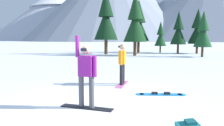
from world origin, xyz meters
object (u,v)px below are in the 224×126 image
(snowboarder_midground, at_px, (122,63))
(pine_tree_young, at_px, (203,32))
(snowboarder_foreground, at_px, (86,74))
(pine_tree_broad, at_px, (135,21))
(pine_tree_slender, at_px, (161,36))
(pine_tree_tall, at_px, (139,24))
(pine_tree_twin, at_px, (178,31))
(loose_snowboard_near_left, at_px, (161,94))
(pine_tree_short, at_px, (106,18))
(pine_tree_leaning, at_px, (198,29))

(snowboarder_midground, xyz_separation_m, pine_tree_young, (7.15, 15.40, 1.76))
(snowboarder_foreground, distance_m, pine_tree_broad, 19.81)
(pine_tree_young, bearing_deg, pine_tree_slender, 120.78)
(pine_tree_broad, bearing_deg, snowboarder_foreground, -91.75)
(pine_tree_tall, bearing_deg, pine_tree_twin, -19.85)
(pine_tree_twin, distance_m, pine_tree_young, 5.55)
(pine_tree_slender, bearing_deg, loose_snowboard_near_left, -94.15)
(pine_tree_broad, bearing_deg, snowboarder_midground, -89.67)
(snowboarder_midground, xyz_separation_m, pine_tree_twin, (5.40, 20.65, 2.10))
(snowboarder_midground, height_order, pine_tree_short, pine_tree_short)
(pine_tree_broad, xyz_separation_m, pine_tree_twin, (5.49, 4.40, -0.94))
(snowboarder_foreground, distance_m, pine_tree_twin, 24.82)
(pine_tree_tall, bearing_deg, snowboarder_midground, -90.41)
(pine_tree_leaning, xyz_separation_m, pine_tree_young, (-0.73, -5.63, -0.53))
(pine_tree_young, xyz_separation_m, pine_tree_short, (-10.99, 2.87, 1.82))
(pine_tree_short, bearing_deg, pine_tree_tall, 46.96)
(pine_tree_twin, xyz_separation_m, pine_tree_slender, (-2.18, 1.35, -0.63))
(pine_tree_leaning, height_order, pine_tree_slender, pine_tree_leaning)
(pine_tree_young, bearing_deg, pine_tree_twin, 108.45)
(pine_tree_tall, relative_size, pine_tree_short, 0.90)
(loose_snowboard_near_left, bearing_deg, snowboarder_foreground, -140.65)
(pine_tree_twin, bearing_deg, snowboarder_midground, -104.64)
(snowboarder_foreground, xyz_separation_m, pine_tree_short, (-3.14, 21.58, 3.53))
(snowboarder_midground, bearing_deg, pine_tree_broad, 90.33)
(snowboarder_midground, bearing_deg, pine_tree_short, 101.86)
(pine_tree_young, bearing_deg, pine_tree_tall, 134.36)
(pine_tree_tall, xyz_separation_m, pine_tree_young, (6.99, -7.15, -1.38))
(snowboarder_foreground, relative_size, pine_tree_twin, 0.37)
(loose_snowboard_near_left, distance_m, pine_tree_young, 18.03)
(pine_tree_broad, relative_size, pine_tree_young, 1.48)
(pine_tree_young, bearing_deg, snowboarder_foreground, -112.73)
(pine_tree_slender, bearing_deg, snowboarder_midground, -98.31)
(loose_snowboard_near_left, xyz_separation_m, pine_tree_tall, (-1.35, 24.06, 4.03))
(pine_tree_young, height_order, pine_tree_slender, pine_tree_young)
(pine_tree_tall, bearing_deg, loose_snowboard_near_left, -86.80)
(pine_tree_short, bearing_deg, pine_tree_slender, 27.96)
(pine_tree_young, xyz_separation_m, pine_tree_slender, (-3.94, 6.61, -0.29))
(pine_tree_slender, bearing_deg, pine_tree_short, -152.04)
(pine_tree_leaning, bearing_deg, pine_tree_tall, 168.90)
(loose_snowboard_near_left, height_order, pine_tree_twin, pine_tree_twin)
(pine_tree_tall, bearing_deg, snowboarder_foreground, -91.89)
(pine_tree_short, relative_size, pine_tree_slender, 1.88)
(snowboarder_foreground, relative_size, loose_snowboard_near_left, 1.16)
(snowboarder_foreground, distance_m, pine_tree_slender, 25.66)
(snowboarder_foreground, relative_size, pine_tree_slender, 0.47)
(snowboarder_midground, distance_m, pine_tree_tall, 22.76)
(pine_tree_twin, bearing_deg, snowboarder_foreground, -104.25)
(pine_tree_short, bearing_deg, snowboarder_midground, -78.14)
(loose_snowboard_near_left, relative_size, pine_tree_leaning, 0.30)
(pine_tree_leaning, height_order, pine_tree_short, pine_tree_short)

